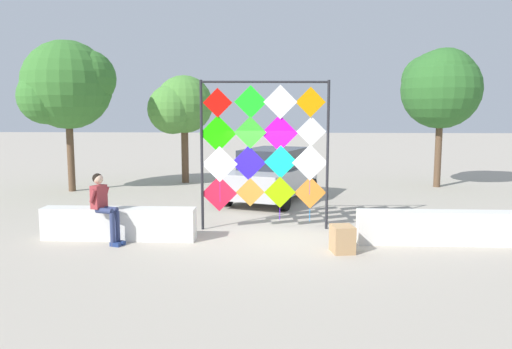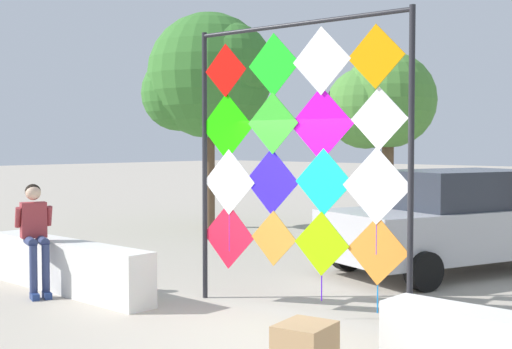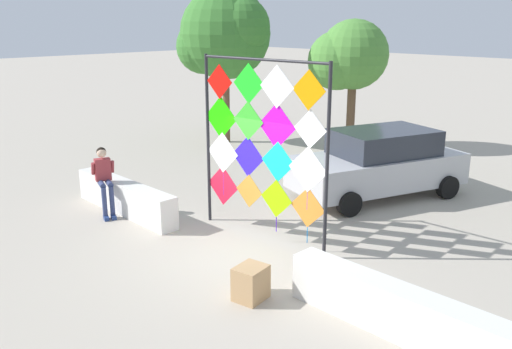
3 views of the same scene
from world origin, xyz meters
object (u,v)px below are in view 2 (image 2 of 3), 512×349
at_px(parked_car, 455,220).
at_px(tree_broadleaf, 380,104).
at_px(kite_display_rack, 295,149).
at_px(tree_far_right, 209,77).
at_px(seated_vendor, 35,229).

distance_m(parked_car, tree_broadleaf, 5.94).
xyz_separation_m(kite_display_rack, tree_broadleaf, (-3.78, 7.99, 1.06)).
bearing_deg(kite_display_rack, tree_broadleaf, 115.32).
distance_m(kite_display_rack, tree_far_right, 9.46).
bearing_deg(kite_display_rack, tree_far_right, 142.97).
xyz_separation_m(kite_display_rack, parked_car, (0.13, 4.17, -1.25)).
xyz_separation_m(tree_far_right, tree_broadleaf, (3.63, 2.40, -0.74)).
bearing_deg(tree_broadleaf, tree_far_right, -146.52).
relative_size(seated_vendor, tree_broadleaf, 0.36).
distance_m(parked_car, tree_far_right, 8.26).
distance_m(seated_vendor, parked_car, 6.86).
relative_size(seated_vendor, tree_far_right, 0.29).
bearing_deg(tree_far_right, seated_vendor, -61.74).
height_order(kite_display_rack, tree_broadleaf, tree_broadleaf).
relative_size(kite_display_rack, tree_far_right, 0.67).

